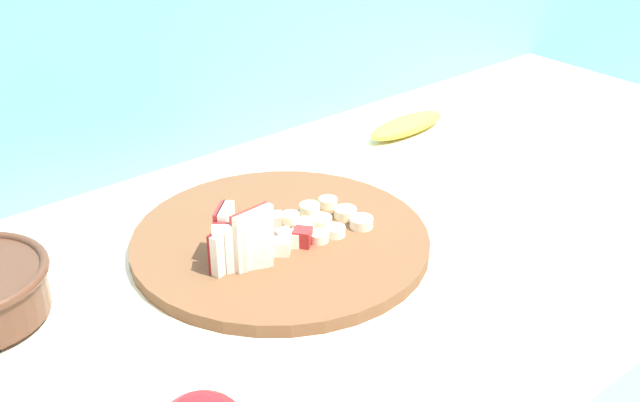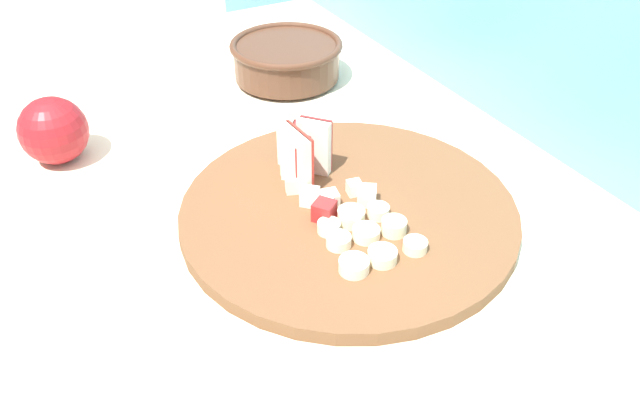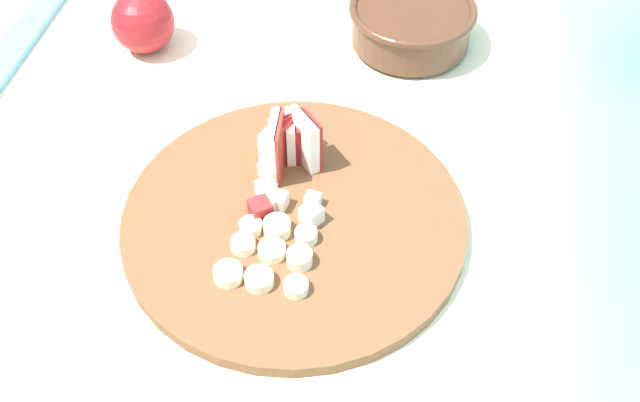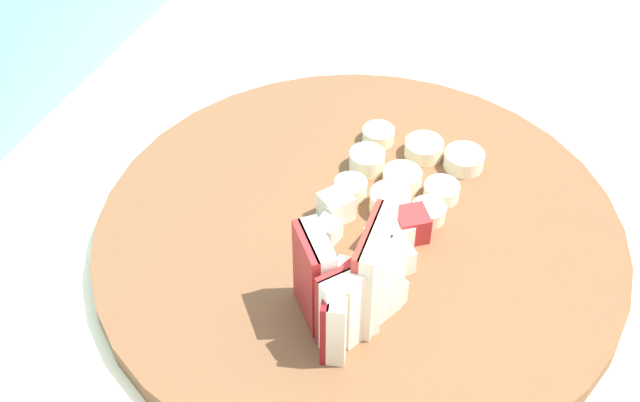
% 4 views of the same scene
% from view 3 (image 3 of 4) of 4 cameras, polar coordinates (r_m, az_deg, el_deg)
% --- Properties ---
extents(cutting_board, '(0.35, 0.35, 0.02)m').
position_cam_3_polar(cutting_board, '(0.77, -1.96, -1.44)').
color(cutting_board, brown).
rests_on(cutting_board, tiled_countertop).
extents(apple_wedge_fan, '(0.08, 0.07, 0.07)m').
position_cam_3_polar(apple_wedge_fan, '(0.79, -2.51, 4.52)').
color(apple_wedge_fan, '#A32323').
rests_on(apple_wedge_fan, cutting_board).
extents(apple_dice_pile, '(0.08, 0.08, 0.02)m').
position_cam_3_polar(apple_dice_pile, '(0.76, -3.15, 0.18)').
color(apple_dice_pile, white).
rests_on(apple_dice_pile, cutting_board).
extents(banana_slice_rows, '(0.09, 0.09, 0.02)m').
position_cam_3_polar(banana_slice_rows, '(0.72, -3.89, -4.00)').
color(banana_slice_rows, '#F4EAC6').
rests_on(banana_slice_rows, cutting_board).
extents(ceramic_bowl, '(0.16, 0.16, 0.06)m').
position_cam_3_polar(ceramic_bowl, '(0.98, 6.98, 13.32)').
color(ceramic_bowl, '#4C2D1E').
rests_on(ceramic_bowl, tiled_countertop).
extents(whole_apple, '(0.08, 0.08, 0.08)m').
position_cam_3_polar(whole_apple, '(0.99, -13.31, 13.12)').
color(whole_apple, maroon).
rests_on(whole_apple, tiled_countertop).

